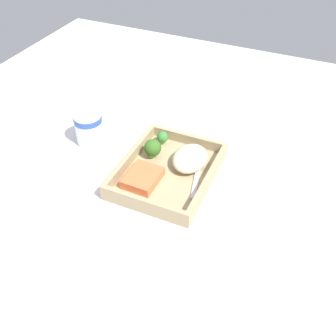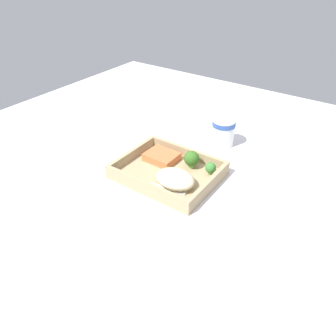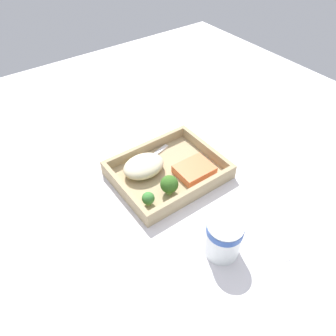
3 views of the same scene
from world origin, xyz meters
TOP-DOWN VIEW (x-y plane):
  - ground_plane at (0.00, 0.00)cm, footprint 160.00×160.00cm
  - takeout_tray at (0.00, 0.00)cm, footprint 27.15×21.73cm
  - tray_rim at (0.00, 0.00)cm, footprint 27.15×21.73cm
  - salmon_fillet at (-5.24, 4.23)cm, footprint 9.24×7.59cm
  - mashed_potatoes at (4.94, -3.76)cm, footprint 10.98×8.43cm
  - broccoli_floret_1 at (3.96, 5.97)cm, footprint 4.38×4.38cm
  - broccoli_floret_2 at (10.05, 6.06)cm, footprint 3.01×3.01cm
  - fork at (2.57, -6.65)cm, footprint 15.73×5.39cm
  - paper_cup at (4.22, 24.83)cm, footprint 7.43×7.43cm
  - receipt_slip at (-7.88, 27.70)cm, footprint 11.51×16.57cm

SIDE VIEW (x-z plane):
  - ground_plane at x=0.00cm, z-range -2.00..0.00cm
  - receipt_slip at x=-7.88cm, z-range 0.00..0.24cm
  - takeout_tray at x=0.00cm, z-range 0.00..1.20cm
  - fork at x=2.57cm, z-range 1.20..1.64cm
  - salmon_fillet at x=-5.24cm, z-range 1.20..3.44cm
  - tray_rim at x=0.00cm, z-range 1.20..4.06cm
  - broccoli_floret_2 at x=10.05cm, z-range 1.43..5.07cm
  - mashed_potatoes at x=4.94cm, z-range 1.20..5.30cm
  - broccoli_floret_1 at x=3.96cm, z-range 1.48..6.65cm
  - paper_cup at x=4.22cm, z-range 0.51..9.27cm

